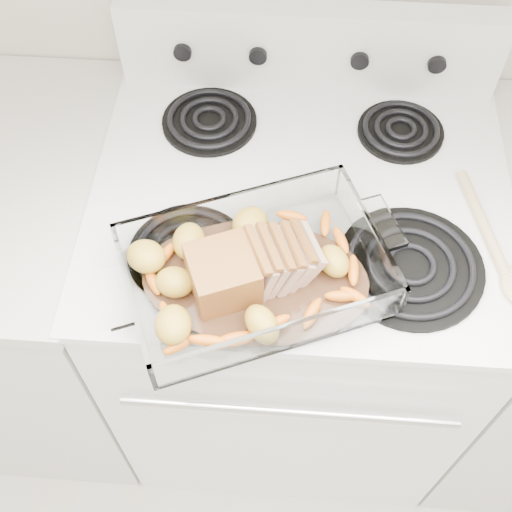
# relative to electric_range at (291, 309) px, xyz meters

# --- Properties ---
(electric_range) EXTENTS (0.78, 0.70, 1.12)m
(electric_range) POSITION_rel_electric_range_xyz_m (0.00, 0.00, 0.00)
(electric_range) COLOR white
(electric_range) RESTS_ON ground
(counter_left) EXTENTS (0.58, 0.68, 0.93)m
(counter_left) POSITION_rel_electric_range_xyz_m (-0.67, -0.00, -0.02)
(counter_left) COLOR silver
(counter_left) RESTS_ON ground
(baking_dish) EXTENTS (0.41, 0.27, 0.08)m
(baking_dish) POSITION_rel_electric_range_xyz_m (-0.07, -0.21, 0.48)
(baking_dish) COLOR white
(baking_dish) RESTS_ON electric_range
(pork_roast) EXTENTS (0.21, 0.10, 0.08)m
(pork_roast) POSITION_rel_electric_range_xyz_m (-0.09, -0.21, 0.51)
(pork_roast) COLOR brown
(pork_roast) RESTS_ON baking_dish
(roast_vegetables) EXTENTS (0.36, 0.20, 0.04)m
(roast_vegetables) POSITION_rel_electric_range_xyz_m (-0.07, -0.18, 0.49)
(roast_vegetables) COLOR orange
(roast_vegetables) RESTS_ON baking_dish
(wooden_spoon) EXTENTS (0.11, 0.28, 0.02)m
(wooden_spoon) POSITION_rel_electric_range_xyz_m (0.35, -0.13, 0.46)
(wooden_spoon) COLOR tan
(wooden_spoon) RESTS_ON electric_range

